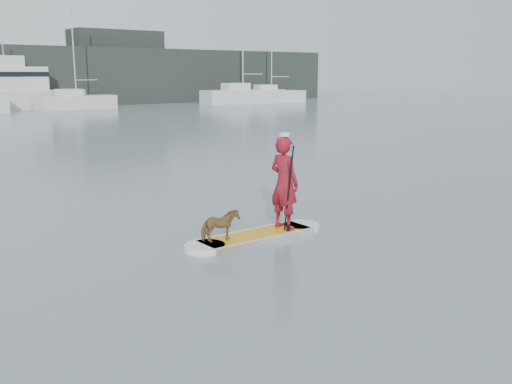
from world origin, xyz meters
TOP-DOWN VIEW (x-y plane):
  - ground at (0.00, 0.00)m, footprint 140.00×140.00m
  - paddleboard at (-1.98, 1.01)m, footprint 3.30×0.83m
  - paddler at (-1.23, 1.02)m, footprint 0.58×0.78m
  - white_cap at (-1.23, 1.02)m, footprint 0.22×0.22m
  - dog at (-2.87, 1.00)m, footprint 0.79×0.46m
  - paddle at (-1.32, 0.76)m, footprint 0.10×0.30m
  - sailboat_e at (10.07, 45.57)m, footprint 7.38×2.90m
  - sailboat_f at (28.41, 44.31)m, footprint 9.63×3.34m
  - motor_yacht_a at (5.72, 48.39)m, footprint 11.18×4.91m
  - shore_building_east at (18.00, 54.00)m, footprint 10.00×4.00m
  - sailboat_g at (32.34, 44.20)m, footprint 8.10×3.82m

SIDE VIEW (x-z plane):
  - ground at x=0.00m, z-range 0.00..0.00m
  - paddleboard at x=-1.98m, z-range 0.00..0.12m
  - dog at x=-2.87m, z-range 0.12..0.75m
  - sailboat_e at x=10.07m, z-range -4.48..5.98m
  - paddle at x=-1.32m, z-range -0.20..1.80m
  - sailboat_g at x=32.34m, z-range -5.66..7.31m
  - sailboat_f at x=28.41m, z-range -6.15..8.06m
  - paddler at x=-1.23m, z-range 0.12..2.09m
  - motor_yacht_a at x=5.72m, z-range -1.42..5.06m
  - white_cap at x=-1.23m, z-range 2.09..2.16m
  - shore_building_east at x=18.00m, z-range 0.00..8.00m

